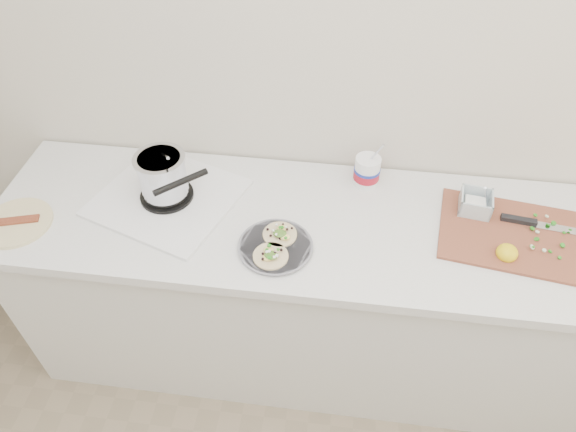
# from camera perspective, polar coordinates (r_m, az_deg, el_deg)

# --- Properties ---
(counter) EXTENTS (2.44, 0.66, 0.90)m
(counter) POSITION_cam_1_polar(r_m,az_deg,el_deg) (2.19, 3.54, -8.60)
(counter) COLOR silver
(counter) RESTS_ON ground
(stove) EXTENTS (0.60, 0.58, 0.23)m
(stove) POSITION_cam_1_polar(r_m,az_deg,el_deg) (1.92, -13.57, 3.53)
(stove) COLOR silver
(stove) RESTS_ON counter
(taco_plate) EXTENTS (0.26, 0.26, 0.04)m
(taco_plate) POSITION_cam_1_polar(r_m,az_deg,el_deg) (1.73, -1.41, -3.23)
(taco_plate) COLOR slate
(taco_plate) RESTS_ON counter
(tub) EXTENTS (0.10, 0.10, 0.22)m
(tub) POSITION_cam_1_polar(r_m,az_deg,el_deg) (1.96, 8.87, 5.16)
(tub) COLOR white
(tub) RESTS_ON counter
(cutboard) EXTENTS (0.55, 0.42, 0.08)m
(cutboard) POSITION_cam_1_polar(r_m,az_deg,el_deg) (1.94, 23.66, -1.37)
(cutboard) COLOR brown
(cutboard) RESTS_ON counter
(bacon_plate) EXTENTS (0.25, 0.25, 0.02)m
(bacon_plate) POSITION_cam_1_polar(r_m,az_deg,el_deg) (2.06, -27.93, -0.64)
(bacon_plate) COLOR #CBBD88
(bacon_plate) RESTS_ON counter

